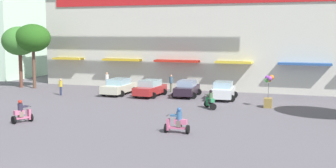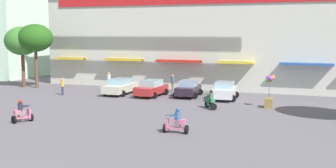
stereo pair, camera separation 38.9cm
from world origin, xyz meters
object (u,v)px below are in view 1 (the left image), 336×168
Objects in this scene: parked_car_1 at (150,88)px; parked_car_3 at (223,91)px; scooter_rider_1 at (177,123)px; scooter_rider_3 at (210,101)px; parked_car_2 at (187,88)px; plaza_tree_2 at (20,41)px; plaza_tree_0 at (33,38)px; scooter_rider_5 at (22,113)px; pedestrian_3 at (61,86)px; parked_car_0 at (119,87)px; pedestrian_0 at (107,79)px; pedestrian_1 at (171,82)px; balloon_vendor_cart at (268,94)px.

parked_car_1 is 6.78m from parked_car_3.
scooter_rider_3 is (-0.13, 8.68, -0.01)m from scooter_rider_1.
parked_car_2 is 2.67× the size of scooter_rider_3.
plaza_tree_0 is at bearing -4.31° from plaza_tree_2.
plaza_tree_0 is 21.78m from scooter_rider_3.
parked_car_3 is at bearing 53.53° from scooter_rider_5.
parked_car_0 is at bearing 24.24° from pedestrian_3.
parked_car_0 is (10.41, -1.28, -4.49)m from plaza_tree_0.
pedestrian_3 is (7.25, -3.64, -4.02)m from plaza_tree_2.
parked_car_0 is at bearing -172.89° from parked_car_2.
parked_car_0 is 4.52m from pedestrian_0.
pedestrian_0 is at bearing 131.38° from parked_car_0.
pedestrian_0 reaches higher than pedestrian_3.
scooter_rider_5 is at bearing -104.75° from parked_car_1.
parked_car_1 reaches higher than parked_car_0.
plaza_tree_2 is 10.20m from pedestrian_0.
parked_car_2 is 2.56× the size of pedestrian_3.
pedestrian_0 is (-13.01, 8.04, 0.36)m from scooter_rider_3.
scooter_rider_5 is at bearing -81.38° from pedestrian_0.
parked_car_3 is at bearing 2.85° from parked_car_1.
parked_car_1 is 14.17m from scooter_rider_5.
plaza_tree_2 is (-1.78, 0.13, -0.32)m from plaza_tree_0.
parked_car_0 is 16.76m from scooter_rider_1.
scooter_rider_3 is at bearing -57.21° from parked_car_2.
plaza_tree_0 is 20.92m from parked_car_3.
parked_car_2 is 6.50m from scooter_rider_3.
plaza_tree_0 is 14.43m from parked_car_1.
pedestrian_3 is (-9.10, -5.40, -0.08)m from pedestrian_1.
parked_car_2 is at bearing -1.60° from plaza_tree_0.
parked_car_0 is 2.74× the size of pedestrian_3.
parked_car_0 is at bearing 155.09° from scooter_rider_3.
plaza_tree_2 is 12.95m from parked_car_0.
parked_car_3 is 2.29× the size of pedestrian_1.
pedestrian_1 reaches higher than parked_car_2.
pedestrian_3 is at bearing 170.76° from scooter_rider_3.
parked_car_2 is at bearing -15.19° from pedestrian_0.
plaza_tree_2 is 4.22× the size of scooter_rider_1.
plaza_tree_0 is 3.88× the size of pedestrian_0.
parked_car_3 reaches higher than pedestrian_3.
pedestrian_1 is (-5.84, 2.98, 0.19)m from parked_car_3.
pedestrian_3 reaches higher than scooter_rider_3.
plaza_tree_2 is at bearing 153.35° from pedestrian_3.
scooter_rider_1 is (6.92, -13.20, -0.13)m from parked_car_1.
scooter_rider_1 is 8.68m from scooter_rider_3.
scooter_rider_1 is 0.89× the size of pedestrian_0.
parked_car_1 is 11.25m from balloon_vendor_cart.
parked_car_0 is at bearing -6.63° from plaza_tree_2.
scooter_rider_1 is (3.65, -14.15, -0.12)m from parked_car_2.
scooter_rider_5 is 18.39m from balloon_vendor_cart.
pedestrian_3 is at bearing -170.80° from parked_car_3.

